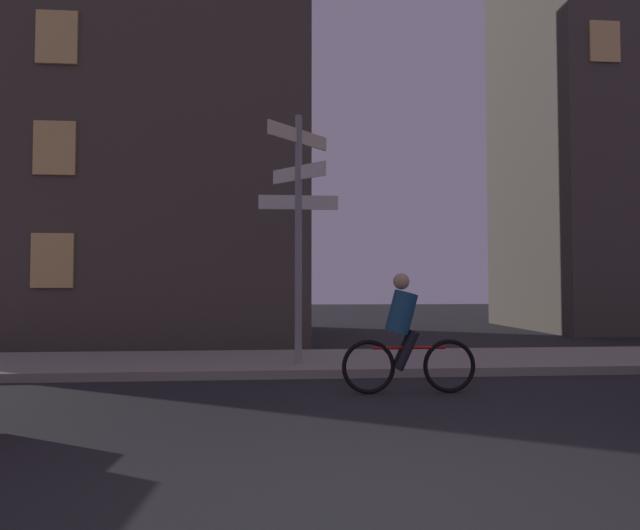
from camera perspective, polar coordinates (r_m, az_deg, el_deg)
The scene contains 6 objects.
ground_plane at distance 3.73m, azimuth 9.15°, elevation -24.80°, with size 80.00×80.00×0.00m, color #232326.
sidewalk_kerb at distance 9.90m, azimuth 0.13°, elevation -10.18°, with size 40.00×2.73×0.14m, color gray.
signpost at distance 9.18m, azimuth -2.28°, elevation 5.15°, with size 1.35×1.04×4.20m.
cyclist at distance 7.42m, azimuth 8.96°, elevation -7.54°, with size 1.82×0.32×1.61m.
building_left_block at distance 17.40m, azimuth -21.47°, elevation 14.75°, with size 11.38×7.31×12.96m.
building_right_block at distance 22.61m, azimuth 30.56°, elevation 14.82°, with size 8.52×6.16×15.92m.
Camera 1 is at (-0.81, -3.35, 1.43)m, focal length 30.41 mm.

